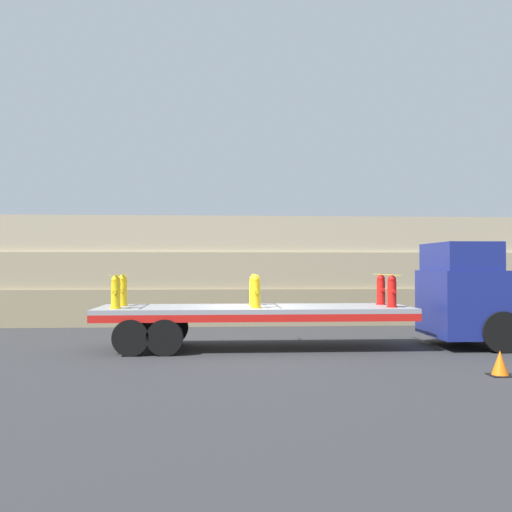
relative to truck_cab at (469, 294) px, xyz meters
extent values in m
plane|color=#2D2D30|center=(-6.28, 0.00, -1.52)|extent=(120.00, 120.00, 0.00)
cube|color=gray|center=(-6.28, 7.37, -0.80)|extent=(60.00, 3.00, 1.44)
cube|color=tan|center=(-6.28, 7.52, 0.64)|extent=(60.00, 3.00, 1.44)
cube|color=tan|center=(-6.28, 7.67, 2.09)|extent=(60.00, 3.00, 1.44)
cube|color=navy|center=(-0.06, 0.00, -0.26)|extent=(2.24, 2.56, 1.91)
cube|color=navy|center=(-0.28, 0.00, 1.10)|extent=(1.57, 2.36, 0.80)
cube|color=black|center=(0.56, 0.00, 0.12)|extent=(0.90, 2.25, 1.07)
cylinder|color=black|center=(0.34, -1.22, -0.96)|extent=(1.13, 0.28, 1.13)
cylinder|color=black|center=(0.34, 1.22, -0.96)|extent=(1.13, 0.28, 1.13)
cube|color=gray|center=(-6.28, 0.00, -0.39)|extent=(8.82, 2.48, 0.13)
cube|color=red|center=(-6.28, -1.20, -0.55)|extent=(8.82, 0.08, 0.20)
cube|color=red|center=(-6.28, 1.20, -0.55)|extent=(8.82, 0.08, 0.20)
cylinder|color=black|center=(-8.71, -1.14, -1.04)|extent=(0.96, 0.30, 0.96)
cylinder|color=black|center=(-8.71, 1.14, -1.04)|extent=(0.96, 0.30, 0.96)
cylinder|color=black|center=(-9.59, -1.14, -1.04)|extent=(0.96, 0.30, 0.96)
cylinder|color=black|center=(-9.59, 1.14, -1.04)|extent=(0.96, 0.30, 0.96)
cylinder|color=gold|center=(-10.09, -0.55, -0.31)|extent=(0.31, 0.31, 0.03)
cylinder|color=gold|center=(-10.09, -0.55, 0.04)|extent=(0.25, 0.25, 0.73)
sphere|color=gold|center=(-10.09, -0.55, 0.45)|extent=(0.24, 0.24, 0.24)
cylinder|color=gold|center=(-10.09, -0.74, 0.12)|extent=(0.11, 0.14, 0.11)
cylinder|color=gold|center=(-10.09, -0.35, 0.12)|extent=(0.11, 0.14, 0.11)
cylinder|color=gold|center=(-10.09, 0.55, -0.31)|extent=(0.31, 0.31, 0.03)
cylinder|color=gold|center=(-10.09, 0.55, 0.04)|extent=(0.25, 0.25, 0.73)
sphere|color=gold|center=(-10.09, 0.55, 0.45)|extent=(0.24, 0.24, 0.24)
cylinder|color=gold|center=(-10.09, 0.35, 0.12)|extent=(0.11, 0.14, 0.11)
cylinder|color=gold|center=(-10.09, 0.74, 0.12)|extent=(0.11, 0.14, 0.11)
cylinder|color=gold|center=(-6.28, -0.55, -0.31)|extent=(0.31, 0.31, 0.03)
cylinder|color=gold|center=(-6.28, -0.55, 0.04)|extent=(0.25, 0.25, 0.73)
sphere|color=gold|center=(-6.28, -0.55, 0.45)|extent=(0.24, 0.24, 0.24)
cylinder|color=gold|center=(-6.28, -0.74, 0.12)|extent=(0.11, 0.14, 0.11)
cylinder|color=gold|center=(-6.28, -0.35, 0.12)|extent=(0.11, 0.14, 0.11)
cylinder|color=gold|center=(-6.28, 0.55, -0.31)|extent=(0.31, 0.31, 0.03)
cylinder|color=gold|center=(-6.28, 0.55, 0.04)|extent=(0.25, 0.25, 0.73)
sphere|color=gold|center=(-6.28, 0.55, 0.45)|extent=(0.24, 0.24, 0.24)
cylinder|color=gold|center=(-6.28, 0.35, 0.12)|extent=(0.11, 0.14, 0.11)
cylinder|color=gold|center=(-6.28, 0.74, 0.12)|extent=(0.11, 0.14, 0.11)
cylinder|color=red|center=(-2.47, -0.55, -0.31)|extent=(0.31, 0.31, 0.03)
cylinder|color=red|center=(-2.47, -0.55, 0.04)|extent=(0.25, 0.25, 0.73)
sphere|color=red|center=(-2.47, -0.55, 0.45)|extent=(0.24, 0.24, 0.24)
cylinder|color=red|center=(-2.47, -0.74, 0.12)|extent=(0.11, 0.14, 0.11)
cylinder|color=red|center=(-2.47, -0.35, 0.12)|extent=(0.11, 0.14, 0.11)
cylinder|color=red|center=(-2.47, 0.55, -0.31)|extent=(0.31, 0.31, 0.03)
cylinder|color=red|center=(-2.47, 0.55, 0.04)|extent=(0.25, 0.25, 0.73)
sphere|color=red|center=(-2.47, 0.55, 0.45)|extent=(0.24, 0.24, 0.24)
cylinder|color=red|center=(-2.47, 0.35, 0.12)|extent=(0.11, 0.14, 0.11)
cylinder|color=red|center=(-2.47, 0.74, 0.12)|extent=(0.11, 0.14, 0.11)
cube|color=yellow|center=(-10.09, 0.00, 0.58)|extent=(0.05, 2.68, 0.01)
cube|color=yellow|center=(-6.28, 0.00, 0.58)|extent=(0.05, 2.68, 0.01)
cube|color=yellow|center=(-2.47, 0.00, 0.58)|extent=(0.05, 2.68, 0.01)
cube|color=black|center=(-1.28, -4.34, -1.51)|extent=(0.46, 0.46, 0.03)
cone|color=orange|center=(-1.28, -4.34, -1.24)|extent=(0.35, 0.35, 0.52)
camera|label=1|loc=(-7.25, -16.21, 0.83)|focal=40.00mm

